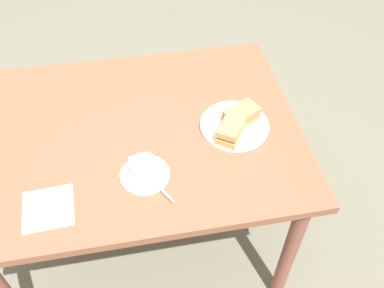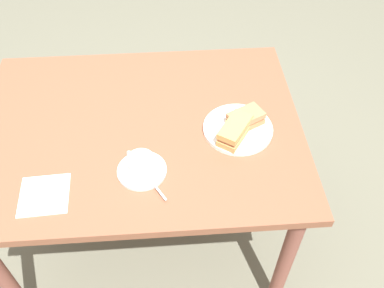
{
  "view_description": "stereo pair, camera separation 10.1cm",
  "coord_description": "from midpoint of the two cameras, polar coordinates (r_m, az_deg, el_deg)",
  "views": [
    {
      "loc": [
        0.01,
        -1.05,
        1.8
      ],
      "look_at": [
        0.18,
        -0.13,
        0.77
      ],
      "focal_mm": 39.17,
      "sensor_mm": 36.0,
      "label": 1
    },
    {
      "loc": [
        0.11,
        -1.06,
        1.8
      ],
      "look_at": [
        0.18,
        -0.13,
        0.77
      ],
      "focal_mm": 39.17,
      "sensor_mm": 36.0,
      "label": 2
    }
  ],
  "objects": [
    {
      "name": "ground_plane",
      "position": [
        2.09,
        -3.87,
        -11.92
      ],
      "size": [
        6.0,
        6.0,
        0.0
      ],
      "primitive_type": "plane",
      "color": "#6A6958"
    },
    {
      "name": "dining_table",
      "position": [
        1.57,
        -5.06,
        0.01
      ],
      "size": [
        1.16,
        0.87,
        0.74
      ],
      "color": "brown",
      "rests_on": "ground_plane"
    },
    {
      "name": "spoon",
      "position": [
        1.31,
        -2.89,
        -5.75
      ],
      "size": [
        0.06,
        0.09,
        0.01
      ],
      "color": "silver",
      "rests_on": "coffee_saucer"
    },
    {
      "name": "sandwich_front",
      "position": [
        1.48,
        9.27,
        3.35
      ],
      "size": [
        0.14,
        0.12,
        0.05
      ],
      "color": "#B97A4C",
      "rests_on": "sandwich_plate"
    },
    {
      "name": "napkin",
      "position": [
        1.36,
        -17.46,
        -6.73
      ],
      "size": [
        0.16,
        0.16,
        0.0
      ],
      "primitive_type": "cube",
      "rotation": [
        0.0,
        0.0,
        0.05
      ],
      "color": "white",
      "rests_on": "dining_table"
    },
    {
      "name": "sandwich_plate",
      "position": [
        1.49,
        8.21,
        1.99
      ],
      "size": [
        0.24,
        0.24,
        0.01
      ],
      "primitive_type": "cylinder",
      "color": "white",
      "rests_on": "dining_table"
    },
    {
      "name": "coffee_saucer",
      "position": [
        1.35,
        -4.7,
        -3.72
      ],
      "size": [
        0.16,
        0.16,
        0.01
      ],
      "primitive_type": "cylinder",
      "color": "white",
      "rests_on": "dining_table"
    },
    {
      "name": "coffee_cup",
      "position": [
        1.33,
        -4.83,
        -2.77
      ],
      "size": [
        0.09,
        0.1,
        0.05
      ],
      "color": "white",
      "rests_on": "coffee_saucer"
    },
    {
      "name": "sandwich_back",
      "position": [
        1.43,
        7.87,
        1.76
      ],
      "size": [
        0.14,
        0.16,
        0.06
      ],
      "color": "tan",
      "rests_on": "sandwich_plate"
    }
  ]
}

